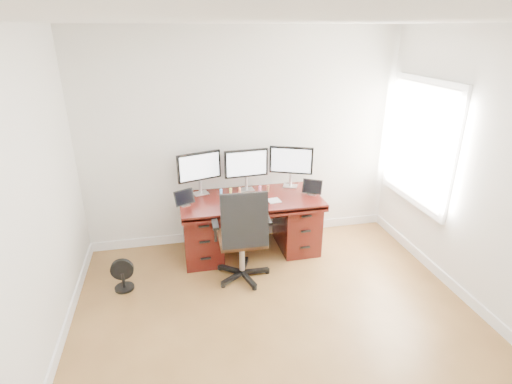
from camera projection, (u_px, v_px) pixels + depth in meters
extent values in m
plane|color=brown|center=(292.00, 356.00, 3.49)|extent=(4.50, 4.50, 0.00)
cube|color=white|center=(243.00, 140.00, 5.00)|extent=(4.00, 0.10, 2.70)
cube|color=white|center=(419.00, 143.00, 4.69)|extent=(0.04, 1.30, 1.50)
cube|color=white|center=(418.00, 143.00, 4.69)|extent=(0.01, 1.15, 1.35)
cube|color=#3F100C|center=(251.00, 200.00, 4.83)|extent=(1.70, 0.80, 0.05)
cube|color=#3F100C|center=(202.00, 231.00, 4.89)|extent=(0.45, 0.70, 0.70)
cube|color=#3F100C|center=(297.00, 222.00, 5.12)|extent=(0.45, 0.70, 0.70)
cube|color=black|center=(246.00, 207.00, 5.19)|extent=(0.74, 0.03, 0.40)
cylinder|color=black|center=(242.00, 273.00, 4.60)|extent=(0.61, 0.61, 0.09)
cylinder|color=silver|center=(242.00, 254.00, 4.50)|extent=(0.06, 0.06, 0.43)
cube|color=#392011|center=(242.00, 237.00, 4.42)|extent=(0.52, 0.50, 0.07)
cube|color=black|center=(245.00, 221.00, 4.08)|extent=(0.49, 0.07, 0.58)
cube|color=black|center=(215.00, 224.00, 4.30)|extent=(0.07, 0.26, 0.03)
cube|color=black|center=(267.00, 219.00, 4.40)|extent=(0.07, 0.26, 0.03)
cylinder|color=black|center=(125.00, 288.00, 4.38)|extent=(0.21, 0.21, 0.03)
cylinder|color=black|center=(123.00, 280.00, 4.34)|extent=(0.03, 0.03, 0.17)
cylinder|color=black|center=(122.00, 270.00, 4.30)|extent=(0.25, 0.06, 0.24)
cube|color=silver|center=(201.00, 193.00, 4.95)|extent=(0.21, 0.19, 0.01)
cylinder|color=silver|center=(200.00, 187.00, 4.92)|extent=(0.04, 0.04, 0.18)
cube|color=black|center=(199.00, 166.00, 4.82)|extent=(0.54, 0.20, 0.35)
cube|color=white|center=(200.00, 167.00, 4.80)|extent=(0.48, 0.15, 0.30)
cube|color=silver|center=(246.00, 189.00, 5.07)|extent=(0.19, 0.15, 0.01)
cylinder|color=silver|center=(246.00, 183.00, 5.03)|extent=(0.04, 0.04, 0.18)
cube|color=black|center=(246.00, 163.00, 4.93)|extent=(0.55, 0.07, 0.35)
cube|color=white|center=(247.00, 164.00, 4.92)|extent=(0.50, 0.04, 0.30)
cube|color=silver|center=(290.00, 186.00, 5.18)|extent=(0.22, 0.20, 0.01)
cylinder|color=silver|center=(290.00, 180.00, 5.15)|extent=(0.04, 0.04, 0.18)
cube|color=black|center=(291.00, 160.00, 5.05)|extent=(0.52, 0.25, 0.35)
cube|color=white|center=(291.00, 161.00, 5.03)|extent=(0.46, 0.20, 0.30)
cube|color=silver|center=(185.00, 205.00, 4.62)|extent=(0.12, 0.12, 0.01)
cube|color=black|center=(184.00, 197.00, 4.59)|extent=(0.25, 0.16, 0.17)
cube|color=silver|center=(312.00, 194.00, 4.93)|extent=(0.13, 0.12, 0.01)
cube|color=black|center=(313.00, 187.00, 4.89)|extent=(0.24, 0.18, 0.17)
cube|color=white|center=(250.00, 205.00, 4.61)|extent=(0.33, 0.20, 0.01)
cube|color=silver|center=(274.00, 201.00, 4.74)|extent=(0.16, 0.16, 0.01)
cube|color=black|center=(230.00, 207.00, 4.58)|extent=(0.23, 0.16, 0.01)
cube|color=black|center=(250.00, 199.00, 4.78)|extent=(0.14, 0.10, 0.01)
cylinder|color=#4997DF|center=(221.00, 193.00, 4.88)|extent=(0.03, 0.03, 0.06)
sphere|color=#4997DF|center=(221.00, 190.00, 4.87)|extent=(0.04, 0.04, 0.04)
cylinder|color=#CBC350|center=(231.00, 193.00, 4.91)|extent=(0.03, 0.03, 0.06)
sphere|color=#CBC350|center=(231.00, 189.00, 4.89)|extent=(0.04, 0.04, 0.04)
cylinder|color=#FA784C|center=(240.00, 192.00, 4.93)|extent=(0.03, 0.03, 0.06)
sphere|color=#FA784C|center=(240.00, 189.00, 4.91)|extent=(0.04, 0.04, 0.04)
cylinder|color=pink|center=(260.00, 190.00, 4.98)|extent=(0.03, 0.03, 0.06)
sphere|color=pink|center=(260.00, 187.00, 4.96)|extent=(0.04, 0.04, 0.04)
cylinder|color=brown|center=(268.00, 189.00, 5.00)|extent=(0.03, 0.03, 0.06)
sphere|color=brown|center=(268.00, 186.00, 4.98)|extent=(0.04, 0.04, 0.04)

